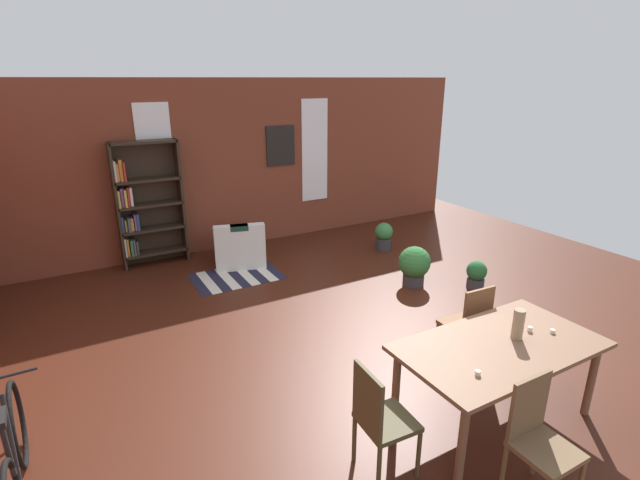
% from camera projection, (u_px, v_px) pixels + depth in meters
% --- Properties ---
extents(ground_plane, '(11.00, 11.00, 0.00)m').
position_uv_depth(ground_plane, '(381.00, 350.00, 5.35)').
color(ground_plane, '#411B10').
extents(back_wall_brick, '(9.38, 0.12, 2.96)m').
position_uv_depth(back_wall_brick, '(241.00, 164.00, 8.40)').
color(back_wall_brick, brown).
rests_on(back_wall_brick, ground).
extents(window_pane_0, '(0.55, 0.02, 1.92)m').
position_uv_depth(window_pane_0, '(157.00, 164.00, 7.61)').
color(window_pane_0, white).
extents(window_pane_1, '(0.55, 0.02, 1.92)m').
position_uv_depth(window_pane_1, '(315.00, 151.00, 8.98)').
color(window_pane_1, white).
extents(dining_table, '(1.80, 0.99, 0.77)m').
position_uv_depth(dining_table, '(499.00, 352.00, 4.08)').
color(dining_table, brown).
rests_on(dining_table, ground).
extents(vase_on_table, '(0.10, 0.10, 0.28)m').
position_uv_depth(vase_on_table, '(518.00, 324.00, 4.10)').
color(vase_on_table, '#998466').
rests_on(vase_on_table, dining_table).
extents(tealight_candle_0, '(0.04, 0.04, 0.03)m').
position_uv_depth(tealight_candle_0, '(553.00, 331.00, 4.22)').
color(tealight_candle_0, silver).
rests_on(tealight_candle_0, dining_table).
extents(tealight_candle_1, '(0.04, 0.04, 0.05)m').
position_uv_depth(tealight_candle_1, '(530.00, 329.00, 4.24)').
color(tealight_candle_1, silver).
rests_on(tealight_candle_1, dining_table).
extents(tealight_candle_2, '(0.04, 0.04, 0.04)m').
position_uv_depth(tealight_candle_2, '(478.00, 373.00, 3.62)').
color(tealight_candle_2, silver).
rests_on(tealight_candle_2, dining_table).
extents(dining_chair_near_left, '(0.40, 0.40, 0.95)m').
position_uv_depth(dining_chair_near_left, '(538.00, 437.00, 3.35)').
color(dining_chair_near_left, brown).
rests_on(dining_chair_near_left, ground).
extents(dining_chair_far_right, '(0.42, 0.42, 0.95)m').
position_uv_depth(dining_chair_far_right, '(468.00, 323.00, 4.91)').
color(dining_chair_far_right, brown).
rests_on(dining_chair_far_right, ground).
extents(dining_chair_head_left, '(0.42, 0.42, 0.95)m').
position_uv_depth(dining_chair_head_left, '(379.00, 418.00, 3.54)').
color(dining_chair_head_left, '#463E26').
rests_on(dining_chair_head_left, ground).
extents(bookshelf_tall, '(1.04, 0.29, 2.03)m').
position_uv_depth(bookshelf_tall, '(144.00, 205.00, 7.53)').
color(bookshelf_tall, '#2D2319').
rests_on(bookshelf_tall, ground).
extents(armchair_white, '(0.98, 0.98, 0.75)m').
position_uv_depth(armchair_white, '(239.00, 248.00, 7.79)').
color(armchair_white, silver).
rests_on(armchair_white, ground).
extents(bicycle_second, '(0.44, 1.66, 0.90)m').
position_uv_depth(bicycle_second, '(16.00, 462.00, 3.34)').
color(bicycle_second, black).
rests_on(bicycle_second, ground).
extents(potted_plant_by_shelf, '(0.32, 0.32, 0.49)m').
position_uv_depth(potted_plant_by_shelf, '(384.00, 236.00, 8.44)').
color(potted_plant_by_shelf, '#333338').
rests_on(potted_plant_by_shelf, ground).
extents(potted_plant_corner, '(0.29, 0.29, 0.42)m').
position_uv_depth(potted_plant_corner, '(476.00, 274.00, 6.87)').
color(potted_plant_corner, '#333338').
rests_on(potted_plant_corner, ground).
extents(potted_plant_window, '(0.47, 0.47, 0.60)m').
position_uv_depth(potted_plant_window, '(414.00, 265.00, 6.95)').
color(potted_plant_window, '#333338').
rests_on(potted_plant_window, ground).
extents(striped_rug, '(1.35, 0.90, 0.01)m').
position_uv_depth(striped_rug, '(237.00, 276.00, 7.34)').
color(striped_rug, '#1E1E33').
rests_on(striped_rug, ground).
extents(framed_picture, '(0.56, 0.03, 0.72)m').
position_uv_depth(framed_picture, '(281.00, 146.00, 8.59)').
color(framed_picture, black).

